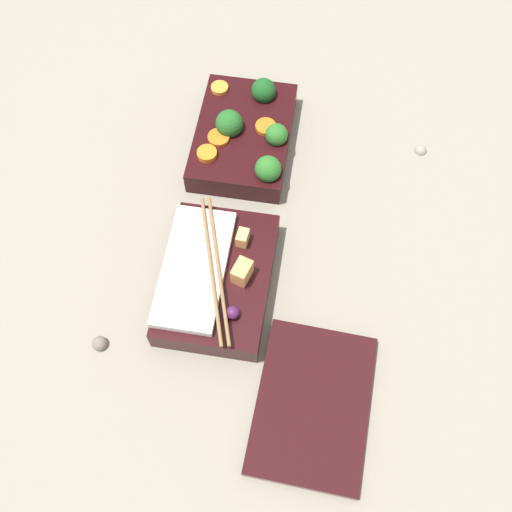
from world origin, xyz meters
The scene contains 6 objects.
ground_plane centered at (0.00, 0.00, 0.00)m, with size 3.00×3.00×0.00m, color gray.
bento_tray_vegetable centered at (-0.13, 0.00, 0.03)m, with size 0.21×0.14×0.07m.
bento_tray_rice centered at (0.11, 0.00, 0.02)m, with size 0.21×0.14×0.07m.
bento_lid centered at (0.26, 0.16, 0.01)m, with size 0.20×0.14×0.01m, color black.
pebble_0 centered at (0.22, -0.13, 0.01)m, with size 0.02×0.02×0.02m, color #7A6B5B.
pebble_1 centered at (-0.17, 0.28, 0.00)m, with size 0.02×0.02×0.02m, color gray.
Camera 1 is at (0.45, 0.11, 0.76)m, focal length 42.00 mm.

